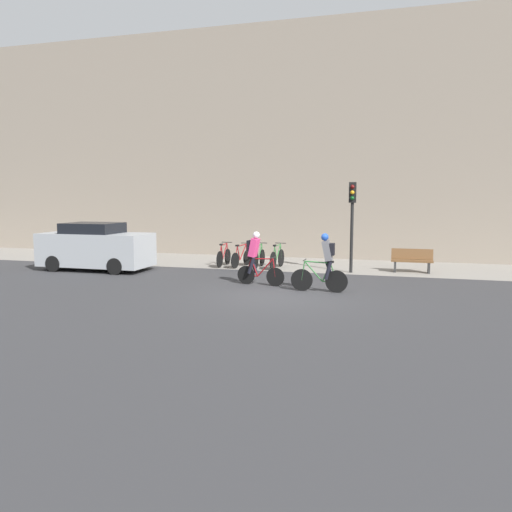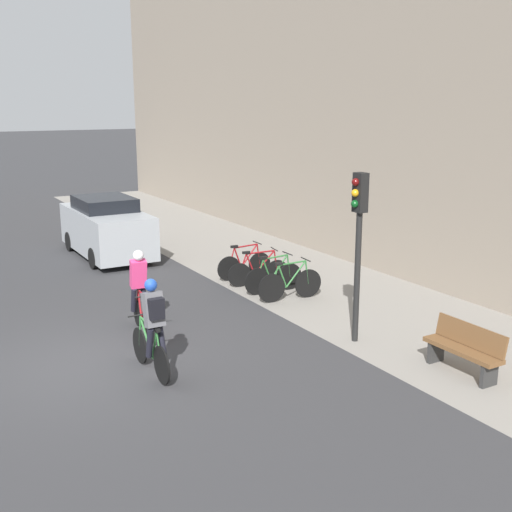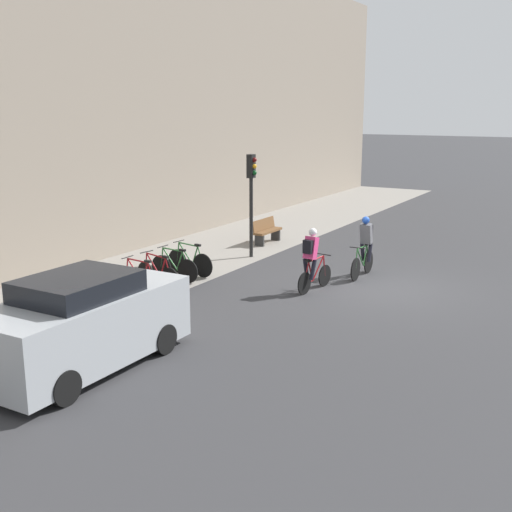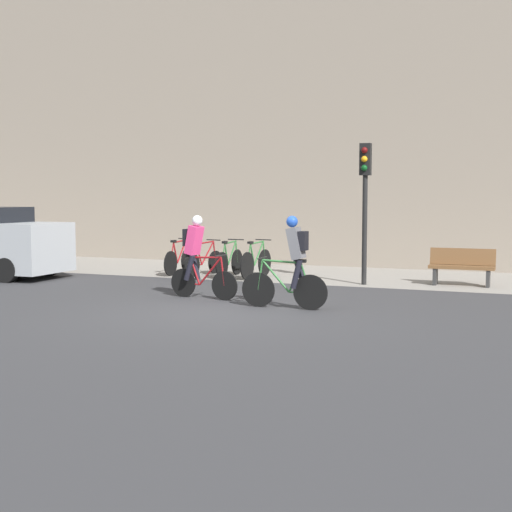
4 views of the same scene
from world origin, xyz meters
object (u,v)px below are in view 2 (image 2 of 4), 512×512
(parked_bike_0, at_px, (244,264))
(bench, at_px, (464,349))
(cyclist_grey, at_px, (153,325))
(parked_bike_2, at_px, (274,277))
(parked_bike_1, at_px, (258,271))
(cyclist_pink, at_px, (139,287))
(parked_bike_3, at_px, (290,284))
(traffic_light_pole, at_px, (359,226))
(parked_car, at_px, (107,228))

(parked_bike_0, xyz_separation_m, bench, (7.45, 0.29, 0.06))
(cyclist_grey, distance_m, parked_bike_2, 5.60)
(parked_bike_1, xyz_separation_m, bench, (6.69, 0.29, 0.07))
(cyclist_pink, distance_m, parked_bike_0, 4.63)
(parked_bike_2, height_order, parked_bike_3, parked_bike_3)
(cyclist_pink, height_order, parked_bike_2, cyclist_pink)
(cyclist_grey, bearing_deg, cyclist_pink, 165.17)
(parked_bike_2, distance_m, parked_bike_3, 0.76)
(parked_bike_0, xyz_separation_m, parked_bike_1, (0.76, -0.00, -0.01))
(parked_bike_2, height_order, traffic_light_pole, traffic_light_pole)
(traffic_light_pole, distance_m, parked_car, 9.99)
(cyclist_pink, distance_m, parked_bike_3, 3.92)
(parked_bike_0, relative_size, parked_bike_2, 0.98)
(cyclist_grey, relative_size, parked_bike_2, 1.08)
(parked_bike_0, bearing_deg, cyclist_grey, -43.09)
(bench, height_order, parked_car, parked_car)
(bench, bearing_deg, cyclist_grey, -118.82)
(parked_bike_3, bearing_deg, cyclist_pink, -87.12)
(parked_bike_1, xyz_separation_m, parked_bike_2, (0.76, 0.00, 0.02))
(cyclist_grey, height_order, traffic_light_pole, traffic_light_pole)
(cyclist_grey, height_order, parked_bike_2, cyclist_grey)
(parked_bike_3, xyz_separation_m, parked_car, (-6.71, -2.41, 0.48))
(cyclist_pink, relative_size, cyclist_grey, 0.98)
(parked_bike_1, distance_m, parked_bike_3, 1.51)
(cyclist_grey, xyz_separation_m, parked_bike_1, (-4.05, 4.50, -0.56))
(cyclist_grey, bearing_deg, bench, 61.18)
(cyclist_pink, distance_m, bench, 6.51)
(traffic_light_pole, bearing_deg, parked_bike_1, 175.19)
(cyclist_pink, height_order, parked_car, parked_car)
(cyclist_pink, bearing_deg, parked_car, 167.97)
(cyclist_pink, bearing_deg, cyclist_grey, -14.83)
(parked_bike_1, relative_size, parked_bike_3, 0.97)
(parked_bike_0, height_order, bench, parked_bike_0)
(cyclist_grey, relative_size, traffic_light_pole, 0.52)
(parked_bike_1, bearing_deg, parked_car, -155.14)
(cyclist_pink, bearing_deg, parked_bike_2, 103.79)
(cyclist_grey, height_order, parked_car, parked_car)
(cyclist_pink, bearing_deg, parked_bike_0, 122.44)
(cyclist_grey, distance_m, parked_bike_3, 5.19)
(traffic_light_pole, bearing_deg, cyclist_pink, -128.27)
(parked_bike_1, xyz_separation_m, parked_bike_3, (1.51, 0.00, 0.03))
(parked_bike_3, height_order, bench, parked_bike_3)
(parked_bike_0, relative_size, bench, 1.07)
(parked_bike_1, distance_m, bench, 6.70)
(parked_bike_0, relative_size, parked_bike_1, 0.97)
(cyclist_pink, relative_size, parked_bike_1, 1.05)
(parked_bike_2, bearing_deg, parked_bike_3, -0.01)
(cyclist_pink, xyz_separation_m, parked_bike_2, (-0.95, 3.88, -0.54))
(parked_bike_1, xyz_separation_m, traffic_light_pole, (4.47, -0.38, 1.97))
(traffic_light_pole, bearing_deg, parked_bike_3, 172.72)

